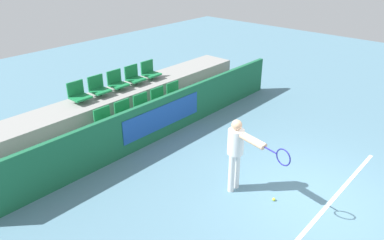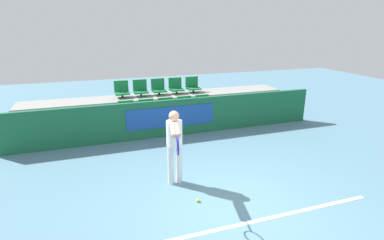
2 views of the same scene
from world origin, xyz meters
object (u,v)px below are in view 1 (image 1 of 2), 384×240
stadium_chair_0 (105,121)px  stadium_chair_7 (117,82)px  stadium_chair_1 (125,113)px  stadium_chair_2 (143,106)px  stadium_chair_8 (134,76)px  tennis_ball (274,199)px  stadium_chair_6 (98,88)px  tennis_player (238,149)px  stadium_chair_3 (160,99)px  stadium_chair_5 (78,94)px  stadium_chair_4 (175,93)px  stadium_chair_9 (150,71)px

stadium_chair_0 → stadium_chair_7: 1.74m
stadium_chair_1 → stadium_chair_2: bearing=0.0°
stadium_chair_2 → stadium_chair_8: 1.34m
stadium_chair_1 → tennis_ball: (0.14, -4.43, -0.64)m
stadium_chair_8 → tennis_ball: 5.74m
stadium_chair_6 → tennis_ball: (0.14, -5.52, -1.08)m
stadium_chair_0 → stadium_chair_6: bearing=59.7°
stadium_chair_6 → stadium_chair_8: same height
tennis_player → stadium_chair_6: bearing=101.4°
stadium_chair_0 → stadium_chair_1: same height
stadium_chair_2 → stadium_chair_6: (-0.64, 1.09, 0.44)m
stadium_chair_0 → stadium_chair_7: size_ratio=1.00×
stadium_chair_0 → tennis_ball: 4.54m
stadium_chair_3 → tennis_player: size_ratio=0.34×
stadium_chair_5 → tennis_ball: stadium_chair_5 is taller
stadium_chair_4 → stadium_chair_5: size_ratio=1.00×
stadium_chair_4 → tennis_ball: 4.81m
stadium_chair_9 → tennis_ball: (-1.78, -5.52, -1.08)m
stadium_chair_5 → tennis_player: size_ratio=0.34×
stadium_chair_6 → stadium_chair_9: same height
stadium_chair_5 → stadium_chair_9: bearing=0.0°
stadium_chair_0 → stadium_chair_3: size_ratio=1.00×
stadium_chair_8 → stadium_chair_1: bearing=-139.4°
stadium_chair_0 → stadium_chair_3: same height
tennis_player → stadium_chair_3: bearing=81.9°
stadium_chair_7 → stadium_chair_8: (0.64, 0.00, 0.00)m
stadium_chair_4 → stadium_chair_7: stadium_chair_7 is taller
stadium_chair_1 → stadium_chair_5: bearing=120.3°
stadium_chair_6 → stadium_chair_0: bearing=-120.3°
stadium_chair_1 → stadium_chair_8: 1.74m
stadium_chair_7 → tennis_ball: stadium_chair_7 is taller
tennis_ball → stadium_chair_2: bearing=83.5°
stadium_chair_0 → stadium_chair_1: 0.64m
stadium_chair_4 → tennis_player: size_ratio=0.34×
stadium_chair_8 → tennis_player: (-1.37, -4.74, -0.11)m
stadium_chair_3 → stadium_chair_9: size_ratio=1.00×
stadium_chair_2 → tennis_ball: size_ratio=8.32×
stadium_chair_2 → stadium_chair_7: bearing=90.0°
stadium_chair_6 → tennis_ball: 5.63m
stadium_chair_5 → stadium_chair_6: 0.64m
tennis_player → stadium_chair_4: bearing=73.7°
stadium_chair_5 → tennis_ball: 5.68m
stadium_chair_2 → stadium_chair_6: bearing=120.3°
stadium_chair_0 → stadium_chair_4: bearing=0.0°
stadium_chair_8 → stadium_chair_9: 0.64m
stadium_chair_4 → tennis_ball: stadium_chair_4 is taller
stadium_chair_0 → stadium_chair_2: (1.27, 0.00, 0.00)m
stadium_chair_1 → stadium_chair_9: size_ratio=1.00×
stadium_chair_5 → tennis_player: (0.55, -4.74, -0.11)m
stadium_chair_0 → stadium_chair_3: (1.91, 0.00, 0.00)m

